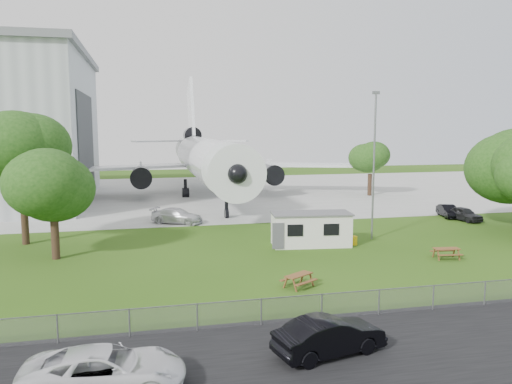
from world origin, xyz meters
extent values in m
plane|color=#3C6119|center=(0.00, 0.00, 0.00)|extent=(160.00, 160.00, 0.00)
cube|color=black|center=(0.00, -13.00, 0.01)|extent=(120.00, 8.00, 0.02)
cube|color=#B7B7B2|center=(0.00, 38.00, 0.01)|extent=(120.00, 46.00, 0.03)
cube|color=#2D3033|center=(-16.93, 33.00, 6.75)|extent=(0.16, 16.00, 12.96)
cylinder|color=white|center=(-2.00, 34.00, 5.10)|extent=(5.40, 34.00, 5.40)
cone|color=white|center=(-2.00, 15.00, 5.10)|extent=(5.40, 5.50, 5.40)
cone|color=white|center=(-2.00, 55.00, 5.90)|extent=(4.86, 9.00, 4.86)
cube|color=white|center=(-14.50, 37.20, 3.90)|extent=(21.36, 10.77, 0.36)
cube|color=white|center=(10.50, 37.20, 3.90)|extent=(21.36, 10.77, 0.36)
cube|color=white|center=(-2.00, 55.00, 11.60)|extent=(0.46, 9.96, 12.17)
cylinder|color=#515459|center=(-10.50, 33.50, 3.00)|extent=(2.50, 4.20, 2.50)
cylinder|color=#515459|center=(6.50, 33.50, 3.00)|extent=(2.50, 4.20, 2.50)
cylinder|color=#515459|center=(-2.00, 54.00, 7.90)|extent=(2.60, 4.50, 2.60)
cylinder|color=black|center=(-2.00, 18.50, 1.20)|extent=(0.36, 0.36, 2.40)
cylinder|color=black|center=(-4.80, 35.00, 1.20)|extent=(0.44, 0.44, 2.40)
cylinder|color=black|center=(0.80, 35.00, 1.20)|extent=(0.44, 0.44, 2.40)
cube|color=silver|center=(2.52, 5.21, 1.25)|extent=(6.25, 3.17, 2.50)
cube|color=#59595B|center=(2.52, 5.21, 2.56)|extent=(6.47, 3.39, 0.12)
cylinder|color=gold|center=(5.92, 4.61, 0.35)|extent=(0.50, 0.50, 0.70)
cube|color=gray|center=(0.00, -9.50, 0.00)|extent=(58.00, 0.04, 1.30)
cylinder|color=slate|center=(8.20, 6.20, 6.00)|extent=(0.16, 0.16, 12.00)
cylinder|color=#382619|center=(-19.50, 10.63, 2.22)|extent=(0.56, 0.56, 4.44)
sphere|color=#386320|center=(-19.50, 10.63, 7.65)|extent=(7.81, 7.81, 7.81)
cylinder|color=#382619|center=(-16.40, 5.32, 1.53)|extent=(0.56, 0.56, 3.06)
sphere|color=#386320|center=(-16.40, 5.32, 5.27)|extent=(6.25, 6.25, 6.25)
cylinder|color=#382619|center=(19.78, 30.89, 1.48)|extent=(0.56, 0.56, 2.96)
sphere|color=#386320|center=(19.78, 30.89, 5.10)|extent=(5.53, 5.53, 5.53)
imported|color=black|center=(-2.99, -13.08, 0.78)|extent=(4.96, 2.70, 1.55)
imported|color=white|center=(-11.72, -14.11, 0.79)|extent=(5.79, 2.91, 1.57)
imported|color=black|center=(20.84, 11.77, 0.67)|extent=(2.17, 4.14, 1.34)
imported|color=black|center=(20.41, 13.81, 0.63)|extent=(2.27, 4.07, 1.27)
imported|color=silver|center=(-7.16, 16.66, 0.73)|extent=(5.42, 4.16, 1.46)
camera|label=1|loc=(-10.21, -31.33, 9.24)|focal=35.00mm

